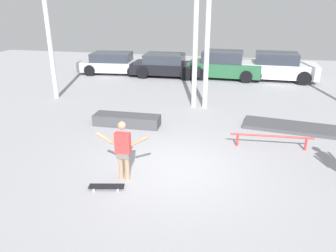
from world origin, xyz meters
TOP-DOWN VIEW (x-y plane):
  - ground_plane at (0.00, 0.00)m, footprint 36.00×36.00m
  - skateboarder at (-1.13, -0.76)m, footprint 1.32×0.20m
  - skateboard at (-1.40, -1.29)m, footprint 0.85×0.37m
  - grind_box at (-2.24, 2.75)m, footprint 2.33×0.68m
  - manual_pad at (3.55, 3.58)m, footprint 3.63×1.59m
  - grind_rail at (2.57, 1.85)m, footprint 2.41×0.19m
  - canopy_support_left at (-3.33, 5.36)m, footprint 6.40×0.20m
  - canopy_support_right at (3.33, 5.36)m, footprint 6.40×0.20m
  - parked_car_silver at (-5.73, 10.83)m, footprint 4.22×2.18m
  - parked_car_black at (-2.54, 10.78)m, footprint 3.99×2.08m
  - parked_car_green at (0.72, 10.90)m, footprint 3.99×2.07m
  - parked_car_white at (3.60, 11.05)m, footprint 4.02×2.11m

SIDE VIEW (x-z plane):
  - ground_plane at x=0.00m, z-range 0.00..0.00m
  - manual_pad at x=3.55m, z-range 0.00..0.12m
  - skateboard at x=-1.40m, z-range 0.03..0.10m
  - grind_box at x=-2.24m, z-range 0.00..0.39m
  - grind_rail at x=2.57m, z-range 0.12..0.53m
  - parked_car_silver at x=-5.73m, z-range -0.01..1.20m
  - parked_car_black at x=-2.54m, z-range -0.01..1.24m
  - parked_car_green at x=0.72m, z-range -0.04..1.46m
  - parked_car_white at x=3.60m, z-range -0.02..1.45m
  - skateboarder at x=-1.13m, z-range 0.08..1.60m
  - canopy_support_left at x=-3.33m, z-range 0.74..7.06m
  - canopy_support_right at x=3.33m, z-range 0.74..7.06m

